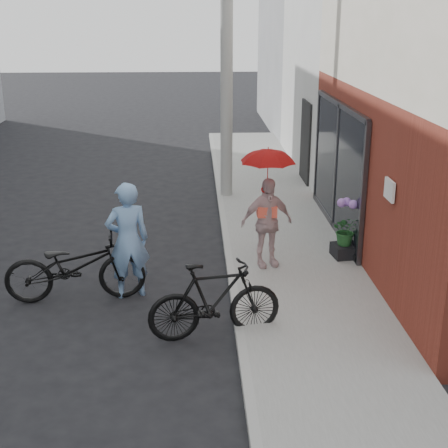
{
  "coord_description": "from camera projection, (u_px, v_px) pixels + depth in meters",
  "views": [
    {
      "loc": [
        0.36,
        -8.34,
        4.24
      ],
      "look_at": [
        0.8,
        0.9,
        1.1
      ],
      "focal_mm": 50.0,
      "sensor_mm": 36.0,
      "label": 1
    }
  ],
  "objects": [
    {
      "name": "potted_plant",
      "position": [
        346.0,
        230.0,
        10.95
      ],
      "size": [
        0.49,
        0.42,
        0.54
      ],
      "primitive_type": "imported",
      "color": "#235827",
      "rests_on": "planter"
    },
    {
      "name": "bike_right",
      "position": [
        215.0,
        300.0,
        8.43
      ],
      "size": [
        1.9,
        0.85,
        1.1
      ],
      "primitive_type": "imported",
      "rotation": [
        0.0,
        0.0,
        1.76
      ],
      "color": "black",
      "rests_on": "ground"
    },
    {
      "name": "ground",
      "position": [
        173.0,
        314.0,
        9.24
      ],
      "size": [
        80.0,
        80.0,
        0.0
      ],
      "primitive_type": "plane",
      "color": "black",
      "rests_on": "ground"
    },
    {
      "name": "utility_pole",
      "position": [
        227.0,
        48.0,
        13.84
      ],
      "size": [
        0.28,
        0.28,
        7.0
      ],
      "primitive_type": "cylinder",
      "color": "#9E9E99",
      "rests_on": "ground"
    },
    {
      "name": "kimono_woman",
      "position": [
        267.0,
        222.0,
        10.5
      ],
      "size": [
        0.97,
        0.6,
        1.54
      ],
      "primitive_type": "imported",
      "rotation": [
        0.0,
        0.0,
        0.26
      ],
      "color": "beige",
      "rests_on": "sidewalk"
    },
    {
      "name": "east_building_far",
      "position": [
        374.0,
        33.0,
        23.57
      ],
      "size": [
        8.0,
        8.0,
        7.0
      ],
      "primitive_type": "cube",
      "color": "gray",
      "rests_on": "ground"
    },
    {
      "name": "bike_left",
      "position": [
        75.0,
        266.0,
        9.54
      ],
      "size": [
        2.19,
        0.95,
        1.12
      ],
      "primitive_type": "imported",
      "rotation": [
        0.0,
        0.0,
        1.67
      ],
      "color": "black",
      "rests_on": "ground"
    },
    {
      "name": "plaster_building",
      "position": [
        445.0,
        41.0,
        16.95
      ],
      "size": [
        8.0,
        6.0,
        7.0
      ],
      "primitive_type": "cube",
      "color": "silver",
      "rests_on": "ground"
    },
    {
      "name": "planter",
      "position": [
        345.0,
        251.0,
        11.08
      ],
      "size": [
        0.48,
        0.48,
        0.22
      ],
      "primitive_type": "cube",
      "rotation": [
        0.0,
        0.0,
        0.14
      ],
      "color": "black",
      "rests_on": "sidewalk"
    },
    {
      "name": "sidewalk",
      "position": [
        293.0,
        258.0,
        11.2
      ],
      "size": [
        2.2,
        24.0,
        0.12
      ],
      "primitive_type": "cube",
      "color": "gray",
      "rests_on": "ground"
    },
    {
      "name": "officer",
      "position": [
        128.0,
        240.0,
        9.58
      ],
      "size": [
        0.77,
        0.62,
        1.84
      ],
      "primitive_type": "imported",
      "rotation": [
        0.0,
        0.0,
        3.44
      ],
      "color": "#7098C8",
      "rests_on": "ground"
    },
    {
      "name": "parasol",
      "position": [
        268.0,
        155.0,
        10.13
      ],
      "size": [
        0.88,
        0.88,
        0.77
      ],
      "primitive_type": "imported",
      "color": "red",
      "rests_on": "kimono_woman"
    },
    {
      "name": "curb",
      "position": [
        229.0,
        259.0,
        11.15
      ],
      "size": [
        0.12,
        24.0,
        0.12
      ],
      "primitive_type": "cube",
      "color": "#9E9E99",
      "rests_on": "ground"
    }
  ]
}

